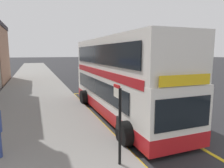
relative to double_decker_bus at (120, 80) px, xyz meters
The scene contains 7 objects.
ground_plane 24.35m from the double_decker_bus, 84.19° to the left, with size 260.00×260.00×0.00m, color #28282B.
pavement_near 24.65m from the double_decker_bus, 100.66° to the left, with size 6.00×76.00×0.14m, color gray.
double_decker_bus is the anchor object (origin of this frame).
bus_bay_markings 2.07m from the double_decker_bus, 125.67° to the left, with size 2.83×13.63×0.01m.
bus_stop_sign 5.62m from the double_decker_bus, 113.36° to the right, with size 0.09×0.51×2.49m.
parked_car_black_distant 26.51m from the double_decker_bus, 78.38° to the left, with size 2.09×4.20×1.62m.
parked_car_black_across 14.29m from the double_decker_bus, 58.78° to the left, with size 2.09×4.20×1.62m.
Camera 1 is at (-7.03, -2.81, 3.61)m, focal length 32.57 mm.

